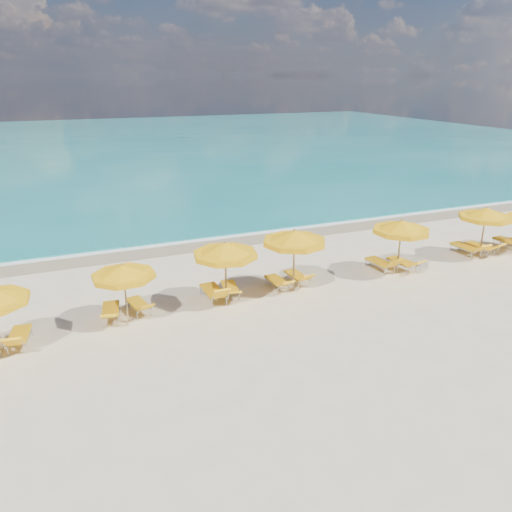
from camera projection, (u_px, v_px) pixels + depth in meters
name	position (u px, v px, depth m)	size (l,w,h in m)	color
ground_plane	(271.00, 298.00, 19.06)	(120.00, 120.00, 0.00)	beige
ocean	(110.00, 145.00, 60.76)	(120.00, 80.00, 0.30)	#157776
wet_sand_band	(212.00, 242.00, 25.49)	(120.00, 2.60, 0.01)	tan
foam_line	(207.00, 237.00, 26.18)	(120.00, 1.20, 0.03)	white
whitecap_near	(76.00, 209.00, 31.67)	(14.00, 0.36, 0.05)	white
whitecap_far	(242.00, 175.00, 42.78)	(18.00, 0.30, 0.05)	white
umbrella_2	(123.00, 272.00, 16.57)	(2.73, 2.73, 2.17)	#A28451
umbrella_3	(225.00, 251.00, 17.95)	(2.83, 2.83, 2.43)	#A28451
umbrella_4	(294.00, 238.00, 19.07)	(2.75, 2.75, 2.53)	#A28451
umbrella_5	(401.00, 227.00, 20.69)	(3.05, 3.05, 2.44)	#A28451
umbrella_6	(486.00, 214.00, 22.70)	(2.88, 2.88, 2.42)	#A28451
lounger_1_right	(20.00, 340.00, 15.59)	(0.79, 1.75, 0.81)	#A5A8AD
lounger_2_left	(111.00, 314.00, 17.29)	(0.83, 1.85, 0.72)	#A5A8AD
lounger_2_right	(139.00, 307.00, 17.82)	(0.83, 1.71, 0.69)	#A5A8AD
lounger_3_left	(214.00, 295.00, 18.71)	(0.69, 1.89, 0.93)	#A5A8AD
lounger_3_right	(230.00, 291.00, 19.18)	(0.83, 1.80, 0.63)	#A5A8AD
lounger_4_left	(277.00, 284.00, 19.84)	(0.63, 1.66, 0.68)	#A5A8AD
lounger_4_right	(297.00, 279.00, 20.31)	(0.65, 1.68, 0.75)	#A5A8AD
lounger_5_left	(381.00, 266.00, 21.64)	(0.77, 1.82, 0.87)	#A5A8AD
lounger_5_right	(402.00, 265.00, 21.76)	(0.85, 1.83, 0.74)	#A5A8AD
lounger_6_left	(466.00, 250.00, 23.52)	(0.73, 1.94, 0.86)	#A5A8AD
lounger_6_right	(481.00, 249.00, 23.72)	(0.88, 1.87, 0.79)	#A5A8AD
lounger_7_left	(510.00, 244.00, 24.36)	(0.83, 2.03, 0.71)	#A5A8AD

